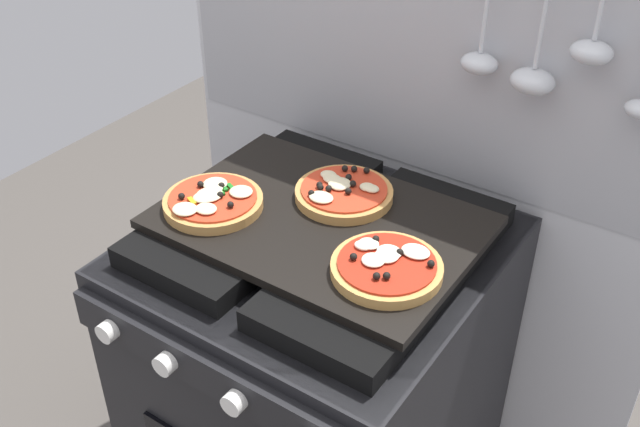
# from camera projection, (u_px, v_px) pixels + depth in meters

# --- Properties ---
(kitchen_backsplash) EXTENTS (1.10, 0.09, 1.55)m
(kitchen_backsplash) POSITION_uv_depth(u_px,v_px,m) (409.00, 194.00, 1.60)
(kitchen_backsplash) COLOR silver
(kitchen_backsplash) RESTS_ON ground_plane
(stove) EXTENTS (0.60, 0.64, 0.90)m
(stove) POSITION_uv_depth(u_px,v_px,m) (320.00, 401.00, 1.57)
(stove) COLOR black
(stove) RESTS_ON ground_plane
(baking_tray) EXTENTS (0.54, 0.38, 0.02)m
(baking_tray) POSITION_uv_depth(u_px,v_px,m) (320.00, 222.00, 1.31)
(baking_tray) COLOR black
(baking_tray) RESTS_ON stove
(pizza_left) EXTENTS (0.18, 0.18, 0.03)m
(pizza_left) POSITION_uv_depth(u_px,v_px,m) (213.00, 201.00, 1.32)
(pizza_left) COLOR #C18947
(pizza_left) RESTS_ON baking_tray
(pizza_right) EXTENTS (0.18, 0.18, 0.03)m
(pizza_right) POSITION_uv_depth(u_px,v_px,m) (387.00, 266.00, 1.17)
(pizza_right) COLOR tan
(pizza_right) RESTS_ON baking_tray
(pizza_center) EXTENTS (0.18, 0.18, 0.03)m
(pizza_center) POSITION_uv_depth(u_px,v_px,m) (341.00, 191.00, 1.35)
(pizza_center) COLOR #C18947
(pizza_center) RESTS_ON baking_tray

